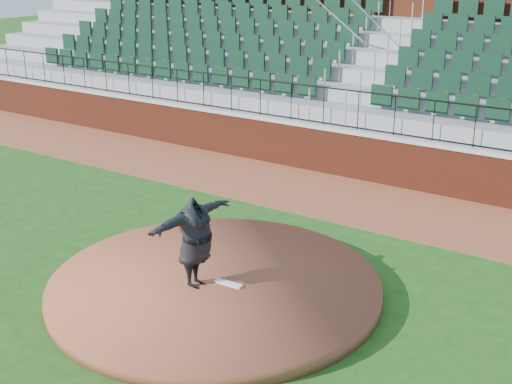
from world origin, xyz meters
TOP-DOWN VIEW (x-y plane):
  - ground at (0.00, 0.00)m, footprint 90.00×90.00m
  - warning_track at (0.00, 5.40)m, footprint 34.00×3.20m
  - field_wall at (0.00, 7.00)m, footprint 34.00×0.35m
  - wall_cap at (0.00, 7.00)m, footprint 34.00×0.45m
  - wall_railing at (0.00, 7.00)m, footprint 34.00×0.05m
  - seating_stands at (0.00, 9.72)m, footprint 34.00×5.10m
  - concourse_wall at (0.00, 12.52)m, footprint 34.00×0.50m
  - pitchers_mound at (0.32, -0.29)m, footprint 5.85×5.85m
  - pitching_rubber at (0.62, -0.30)m, footprint 0.53×0.16m
  - pitcher at (0.18, -0.63)m, footprint 0.62×2.01m

SIDE VIEW (x-z plane):
  - ground at x=0.00m, z-range 0.00..0.00m
  - warning_track at x=0.00m, z-range 0.00..0.01m
  - pitchers_mound at x=0.32m, z-range 0.00..0.25m
  - pitching_rubber at x=0.62m, z-range 0.25..0.28m
  - field_wall at x=0.00m, z-range 0.00..1.20m
  - pitcher at x=0.18m, z-range 0.25..1.87m
  - wall_cap at x=0.00m, z-range 1.20..1.30m
  - wall_railing at x=0.00m, z-range 1.30..2.30m
  - seating_stands at x=0.00m, z-range 0.00..4.60m
  - concourse_wall at x=0.00m, z-range 0.00..5.50m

